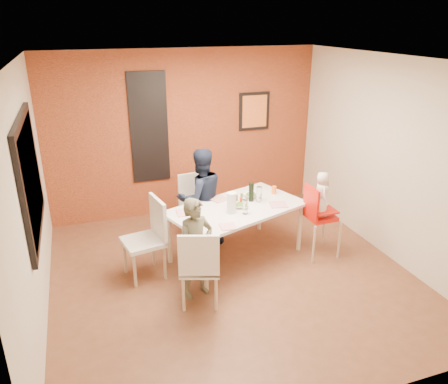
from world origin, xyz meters
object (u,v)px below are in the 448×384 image
object	(u,v)px
dining_table	(237,211)
high_chair	(318,214)
child_far	(201,198)
chair_near	(200,265)
chair_far	(196,203)
child_near	(196,248)
wine_bottle	(251,192)
chair_left	(150,234)
toddler	(321,194)
paper_towel_roll	(231,203)

from	to	relation	value
dining_table	high_chair	xyz separation A→B (m)	(1.07, -0.32, -0.06)
child_far	chair_near	bearing A→B (deg)	66.96
dining_table	chair_far	bearing A→B (deg)	114.81
child_near	wine_bottle	xyz separation A→B (m)	(1.03, 0.82, 0.26)
dining_table	chair_near	size ratio (longest dim) A/B	2.09
chair_left	toddler	world-z (taller)	toddler
chair_far	toddler	world-z (taller)	toddler
child_near	paper_towel_roll	xyz separation A→B (m)	(0.64, 0.54, 0.27)
child_far	wine_bottle	world-z (taller)	child_far
dining_table	paper_towel_roll	distance (m)	0.29
child_near	child_far	world-z (taller)	child_far
toddler	chair_near	bearing A→B (deg)	120.98
child_near	toddler	bearing A→B (deg)	-6.17
toddler	wine_bottle	distance (m)	0.95
chair_near	paper_towel_roll	distance (m)	1.08
wine_bottle	chair_near	bearing A→B (deg)	-134.75
chair_left	child_near	world-z (taller)	child_near
toddler	child_far	bearing A→B (deg)	72.42
chair_left	wine_bottle	distance (m)	1.51
child_far	dining_table	bearing A→B (deg)	117.13
child_near	chair_far	bearing A→B (deg)	57.06
high_chair	child_near	world-z (taller)	child_near
child_far	child_near	bearing A→B (deg)	65.00
toddler	wine_bottle	xyz separation A→B (m)	(-0.83, 0.45, -0.03)
child_far	paper_towel_roll	distance (m)	0.74
chair_far	high_chair	size ratio (longest dim) A/B	0.95
chair_left	paper_towel_roll	xyz separation A→B (m)	(1.07, -0.08, 0.31)
high_chair	paper_towel_roll	xyz separation A→B (m)	(-1.20, 0.17, 0.27)
child_far	paper_towel_roll	world-z (taller)	child_far
chair_near	chair_left	world-z (taller)	chair_left
chair_near	child_near	world-z (taller)	child_near
high_chair	paper_towel_roll	bearing A→B (deg)	81.16
child_near	paper_towel_roll	size ratio (longest dim) A/B	4.45
dining_table	paper_towel_roll	world-z (taller)	paper_towel_roll
dining_table	chair_far	size ratio (longest dim) A/B	2.07
chair_near	child_near	xyz separation A→B (m)	(0.03, 0.24, 0.08)
chair_near	chair_far	xyz separation A→B (m)	(0.43, 1.72, 0.00)
chair_near	high_chair	xyz separation A→B (m)	(1.86, 0.62, 0.08)
chair_near	wine_bottle	distance (m)	1.54
chair_left	child_far	distance (m)	1.06
chair_near	child_near	bearing A→B (deg)	-78.23
toddler	paper_towel_roll	xyz separation A→B (m)	(-1.23, 0.17, -0.03)
chair_near	wine_bottle	size ratio (longest dim) A/B	3.65
chair_far	child_far	size ratio (longest dim) A/B	0.68
dining_table	high_chair	distance (m)	1.12
chair_near	dining_table	bearing A→B (deg)	-112.06
wine_bottle	toddler	bearing A→B (deg)	-28.30
chair_far	toddler	distance (m)	1.86
child_near	paper_towel_roll	distance (m)	0.88
chair_near	toddler	world-z (taller)	toddler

